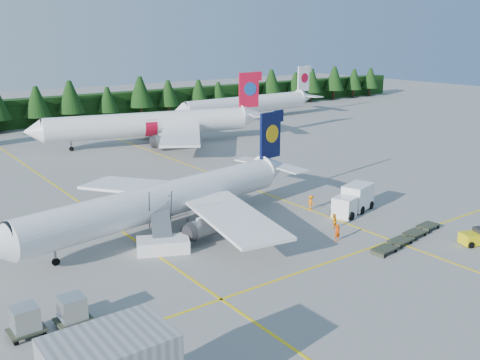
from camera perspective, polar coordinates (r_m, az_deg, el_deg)
ground at (r=53.41m, az=6.82°, el=-5.91°), size 320.00×320.00×0.00m
taxi_stripe_a at (r=62.69m, az=-15.58°, el=-3.13°), size 0.25×120.00×0.01m
taxi_stripe_b at (r=71.72m, az=-0.56°, el=-0.23°), size 0.25×120.00×0.01m
taxi_stripe_cross at (r=49.55m, az=11.59°, el=-7.86°), size 80.00×0.25×0.01m
treeline_hedge at (r=124.04m, az=-20.06°, el=6.90°), size 220.00×4.00×6.00m
airliner_navy at (r=53.41m, az=-8.91°, el=-2.43°), size 35.53×29.01×10.39m
airliner_red at (r=96.57m, az=-10.08°, el=5.83°), size 41.47×33.73×12.25m
airliner_far_right at (r=122.94m, az=0.31°, el=8.04°), size 39.67×5.52×11.53m
airstairs at (r=49.87m, az=-8.26°, el=-6.40°), size 5.71×7.23×4.25m
service_truck at (r=60.67m, az=11.97°, el=-2.06°), size 6.49×3.80×2.95m
baggage_tug at (r=55.40m, az=23.83°, el=-5.59°), size 3.04×2.29×1.45m
dolly_train at (r=54.14m, az=17.44°, el=-5.75°), size 10.93×3.00×0.13m
uld_pair at (r=38.87m, az=-19.69°, el=-13.33°), size 5.30×2.30×1.78m
crew_a at (r=52.35m, az=10.35°, el=-5.52°), size 0.69×0.53×1.69m
crew_b at (r=55.56m, az=9.97°, el=-4.33°), size 0.78×0.62×1.56m
crew_c at (r=61.01m, az=7.57°, el=-2.37°), size 0.49×0.70×1.66m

